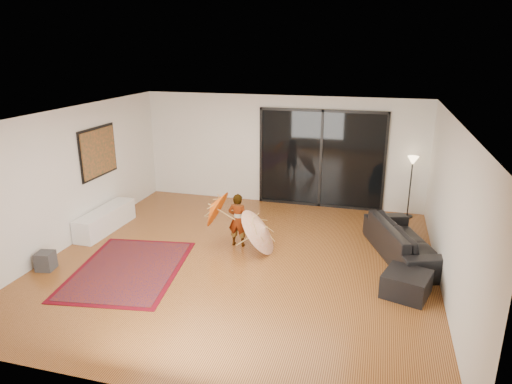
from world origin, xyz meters
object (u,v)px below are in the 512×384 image
at_px(media_console, 106,220).
at_px(child, 238,220).
at_px(ottoman, 406,284).
at_px(sofa, 405,240).

bearing_deg(media_console, child, 1.28).
relative_size(media_console, ottoman, 2.52).
distance_m(media_console, ottoman, 6.28).
bearing_deg(sofa, media_console, 72.51).
distance_m(sofa, child, 3.22).
relative_size(media_console, child, 1.58).
bearing_deg(ottoman, sofa, 89.06).
bearing_deg(sofa, child, 75.34).
bearing_deg(media_console, ottoman, -9.08).
xyz_separation_m(media_console, sofa, (6.20, 0.33, 0.09)).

